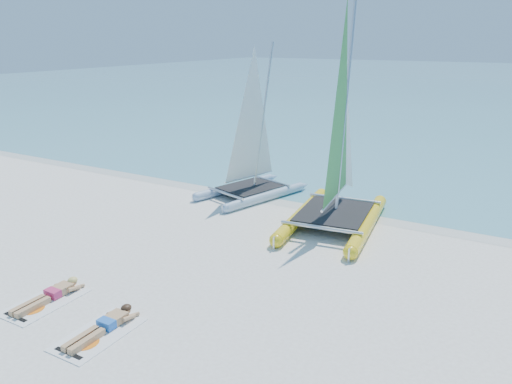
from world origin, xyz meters
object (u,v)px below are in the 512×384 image
(catamaran_blue, at_px, (252,151))
(towel_a, at_px, (45,302))
(sunbather_b, at_px, (105,325))
(catamaran_yellow, at_px, (341,152))
(sunbather_a, at_px, (51,294))
(towel_b, at_px, (98,334))

(catamaran_blue, xyz_separation_m, towel_a, (-0.05, -9.27, -1.72))
(towel_a, distance_m, sunbather_b, 2.04)
(towel_a, bearing_deg, catamaran_yellow, 65.44)
(sunbather_b, bearing_deg, sunbather_a, 171.14)
(catamaran_yellow, bearing_deg, sunbather_a, -122.01)
(sunbather_a, bearing_deg, sunbather_b, -8.86)
(catamaran_yellow, height_order, towel_b, catamaran_yellow)
(sunbather_b, bearing_deg, towel_b, -90.00)
(catamaran_yellow, height_order, sunbather_b, catamaran_yellow)
(catamaran_yellow, bearing_deg, towel_a, -121.51)
(sunbather_b, bearing_deg, catamaran_yellow, 78.01)
(catamaran_blue, height_order, sunbather_a, catamaran_blue)
(towel_a, height_order, sunbather_b, sunbather_b)
(sunbather_a, bearing_deg, towel_b, -14.07)
(catamaran_yellow, distance_m, sunbather_a, 9.33)
(towel_a, height_order, towel_b, same)
(catamaran_yellow, bearing_deg, catamaran_blue, 160.19)
(towel_a, xyz_separation_m, towel_b, (2.03, -0.32, 0.00))
(catamaran_blue, bearing_deg, catamaran_yellow, 4.30)
(towel_b, bearing_deg, towel_a, 171.14)
(towel_a, bearing_deg, towel_b, -8.86)
(towel_a, distance_m, sunbather_a, 0.22)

